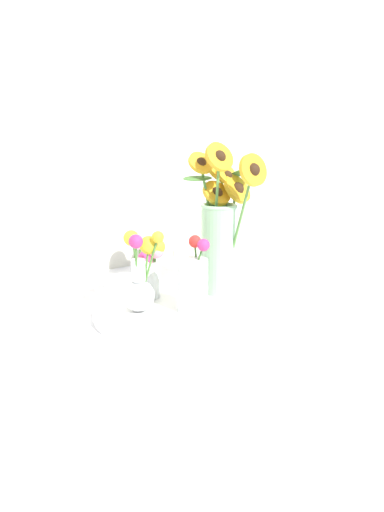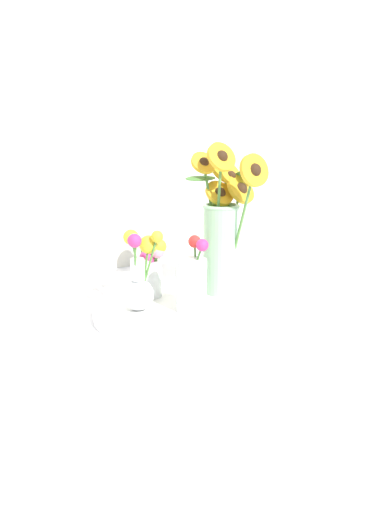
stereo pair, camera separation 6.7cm
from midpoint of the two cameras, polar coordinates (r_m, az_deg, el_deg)
The scene contains 7 objects.
ground_plane at distance 1.18m, azimuth 4.24°, elevation -7.52°, with size 6.00×6.00×0.00m, color silver.
wall_back at distance 1.61m, azimuth -8.90°, elevation 23.65°, with size 3.60×0.06×1.40m.
serving_tray at distance 1.23m, azimuth 1.57°, elevation -6.01°, with size 0.48×0.48×0.02m.
mason_jar_sunflowers at distance 1.28m, azimuth 5.04°, elevation 3.20°, with size 0.21×0.22×0.38m.
vase_small_center at distance 1.16m, azimuth 1.54°, elevation -2.78°, with size 0.08×0.07×0.18m.
vase_bulb_right at distance 1.17m, azimuth -4.41°, elevation -2.20°, with size 0.09×0.10×0.19m.
vase_small_back at distance 1.26m, azimuth -3.45°, elevation -1.53°, with size 0.08×0.08×0.16m.
Camera 2 is at (-0.64, -0.88, 0.44)m, focal length 35.00 mm.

